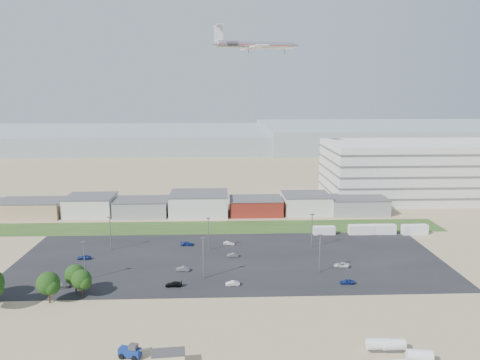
{
  "coord_description": "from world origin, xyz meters",
  "views": [
    {
      "loc": [
        2.8,
        -106.17,
        46.99
      ],
      "look_at": [
        7.95,
        22.0,
        22.59
      ],
      "focal_mm": 35.0,
      "sensor_mm": 36.0,
      "label": 1
    }
  ],
  "objects_px": {
    "portable_shed": "(169,359)",
    "parked_car_6": "(187,244)",
    "parked_car_5": "(84,257)",
    "parked_car_7": "(233,255)",
    "parked_car_3": "(174,284)",
    "parked_car_13": "(233,283)",
    "parked_car_0": "(341,265)",
    "airliner": "(256,45)",
    "parked_car_11": "(229,243)",
    "parked_car_10": "(63,285)",
    "storage_tank_nw": "(378,344)",
    "box_trailer_a": "(324,230)",
    "telehandler": "(130,351)",
    "parked_car_4": "(183,269)",
    "parked_car_2": "(347,282)"
  },
  "relations": [
    {
      "from": "telehandler",
      "to": "parked_car_5",
      "type": "distance_m",
      "value": 55.66
    },
    {
      "from": "parked_car_4",
      "to": "parked_car_13",
      "type": "height_order",
      "value": "parked_car_4"
    },
    {
      "from": "parked_car_2",
      "to": "parked_car_10",
      "type": "distance_m",
      "value": 69.9
    },
    {
      "from": "box_trailer_a",
      "to": "parked_car_5",
      "type": "height_order",
      "value": "box_trailer_a"
    },
    {
      "from": "box_trailer_a",
      "to": "parked_car_11",
      "type": "distance_m",
      "value": 33.36
    },
    {
      "from": "parked_car_6",
      "to": "parked_car_11",
      "type": "height_order",
      "value": "parked_car_6"
    },
    {
      "from": "parked_car_10",
      "to": "parked_car_13",
      "type": "height_order",
      "value": "parked_car_10"
    },
    {
      "from": "portable_shed",
      "to": "box_trailer_a",
      "type": "height_order",
      "value": "portable_shed"
    },
    {
      "from": "parked_car_3",
      "to": "parked_car_4",
      "type": "height_order",
      "value": "parked_car_4"
    },
    {
      "from": "airliner",
      "to": "parked_car_0",
      "type": "distance_m",
      "value": 104.45
    },
    {
      "from": "parked_car_11",
      "to": "telehandler",
      "type": "bearing_deg",
      "value": 163.05
    },
    {
      "from": "telehandler",
      "to": "parked_car_7",
      "type": "bearing_deg",
      "value": 86.14
    },
    {
      "from": "portable_shed",
      "to": "parked_car_13",
      "type": "distance_m",
      "value": 36.22
    },
    {
      "from": "parked_car_6",
      "to": "parked_car_13",
      "type": "bearing_deg",
      "value": -154.1
    },
    {
      "from": "parked_car_7",
      "to": "parked_car_10",
      "type": "distance_m",
      "value": 46.32
    },
    {
      "from": "storage_tank_nw",
      "to": "parked_car_10",
      "type": "distance_m",
      "value": 74.36
    },
    {
      "from": "parked_car_3",
      "to": "parked_car_11",
      "type": "height_order",
      "value": "parked_car_3"
    },
    {
      "from": "storage_tank_nw",
      "to": "parked_car_3",
      "type": "xyz_separation_m",
      "value": [
        -40.47,
        30.39,
        -0.68
      ]
    },
    {
      "from": "box_trailer_a",
      "to": "parked_car_7",
      "type": "bearing_deg",
      "value": -146.61
    },
    {
      "from": "storage_tank_nw",
      "to": "airliner",
      "type": "height_order",
      "value": "airliner"
    },
    {
      "from": "parked_car_5",
      "to": "parked_car_11",
      "type": "distance_m",
      "value": 42.86
    },
    {
      "from": "storage_tank_nw",
      "to": "parked_car_2",
      "type": "xyz_separation_m",
      "value": [
        2.37,
        30.25,
        -0.67
      ]
    },
    {
      "from": "parked_car_0",
      "to": "parked_car_13",
      "type": "relative_size",
      "value": 1.21
    },
    {
      "from": "telehandler",
      "to": "box_trailer_a",
      "type": "distance_m",
      "value": 87.69
    },
    {
      "from": "airliner",
      "to": "parked_car_10",
      "type": "relative_size",
      "value": 9.48
    },
    {
      "from": "parked_car_5",
      "to": "parked_car_7",
      "type": "xyz_separation_m",
      "value": [
        42.35,
        0.26,
        -0.09
      ]
    },
    {
      "from": "parked_car_10",
      "to": "parked_car_13",
      "type": "xyz_separation_m",
      "value": [
        41.5,
        -0.68,
        -0.04
      ]
    },
    {
      "from": "parked_car_7",
      "to": "parked_car_3",
      "type": "bearing_deg",
      "value": -39.55
    },
    {
      "from": "telehandler",
      "to": "parked_car_0",
      "type": "xyz_separation_m",
      "value": [
        49.01,
        42.03,
        -0.76
      ]
    },
    {
      "from": "airliner",
      "to": "parked_car_5",
      "type": "xyz_separation_m",
      "value": [
        -53.88,
        -70.88,
        -65.08
      ]
    },
    {
      "from": "parked_car_6",
      "to": "storage_tank_nw",
      "type": "bearing_deg",
      "value": -144.76
    },
    {
      "from": "portable_shed",
      "to": "parked_car_0",
      "type": "height_order",
      "value": "portable_shed"
    },
    {
      "from": "parked_car_0",
      "to": "parked_car_6",
      "type": "height_order",
      "value": "parked_car_0"
    },
    {
      "from": "parked_car_2",
      "to": "parked_car_3",
      "type": "xyz_separation_m",
      "value": [
        -42.84,
        0.14,
        -0.01
      ]
    },
    {
      "from": "parked_car_0",
      "to": "parked_car_11",
      "type": "distance_m",
      "value": 36.08
    },
    {
      "from": "parked_car_11",
      "to": "parked_car_13",
      "type": "xyz_separation_m",
      "value": [
        0.38,
        -30.83,
        0.01
      ]
    },
    {
      "from": "parked_car_3",
      "to": "parked_car_6",
      "type": "relative_size",
      "value": 1.02
    },
    {
      "from": "storage_tank_nw",
      "to": "parked_car_7",
      "type": "distance_m",
      "value": 56.67
    },
    {
      "from": "parked_car_7",
      "to": "parked_car_0",
      "type": "bearing_deg",
      "value": 69.76
    },
    {
      "from": "parked_car_0",
      "to": "parked_car_5",
      "type": "bearing_deg",
      "value": -90.04
    },
    {
      "from": "parked_car_5",
      "to": "parked_car_11",
      "type": "relative_size",
      "value": 1.12
    },
    {
      "from": "parked_car_0",
      "to": "parked_car_10",
      "type": "distance_m",
      "value": 72.07
    },
    {
      "from": "parked_car_5",
      "to": "portable_shed",
      "type": "bearing_deg",
      "value": 30.56
    },
    {
      "from": "portable_shed",
      "to": "parked_car_6",
      "type": "relative_size",
      "value": 1.44
    },
    {
      "from": "box_trailer_a",
      "to": "parked_car_13",
      "type": "bearing_deg",
      "value": -127.84
    },
    {
      "from": "parked_car_4",
      "to": "parked_car_6",
      "type": "distance_m",
      "value": 21.0
    },
    {
      "from": "storage_tank_nw",
      "to": "parked_car_6",
      "type": "xyz_separation_m",
      "value": [
        -39.37,
        61.36,
        -0.7
      ]
    },
    {
      "from": "portable_shed",
      "to": "parked_car_11",
      "type": "bearing_deg",
      "value": 74.77
    },
    {
      "from": "parked_car_2",
      "to": "parked_car_4",
      "type": "height_order",
      "value": "parked_car_2"
    },
    {
      "from": "parked_car_3",
      "to": "parked_car_13",
      "type": "relative_size",
      "value": 1.18
    }
  ]
}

